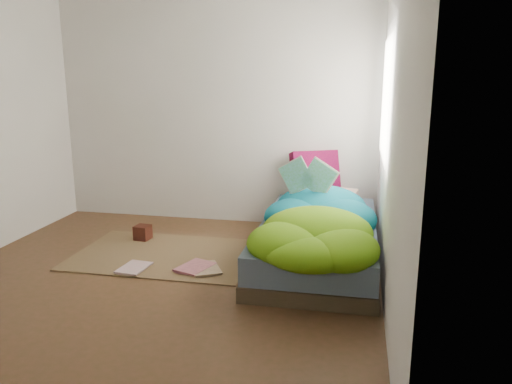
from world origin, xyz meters
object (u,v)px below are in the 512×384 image
pillow_magenta (315,175)px  floor_book_a (123,267)px  wooden_box (143,232)px  bed (318,241)px  open_book (307,166)px  floor_book_b (184,265)px

pillow_magenta → floor_book_a: pillow_magenta is taller
pillow_magenta → floor_book_a: 2.15m
wooden_box → floor_book_a: bearing=-78.7°
bed → floor_book_a: bearing=-160.7°
open_book → wooden_box: open_book is taller
wooden_box → floor_book_b: bearing=-43.2°
floor_book_b → wooden_box: bearing=156.5°
bed → floor_book_b: bed is taller
pillow_magenta → open_book: (-0.01, -0.76, 0.23)m
bed → wooden_box: (-1.74, 0.18, -0.09)m
open_book → floor_book_b: 1.38m
open_book → floor_book_a: (-1.47, -0.70, -0.79)m
open_book → floor_book_a: size_ratio=1.53×
open_book → floor_book_b: size_ratio=1.40×
wooden_box → floor_book_a: 0.75m
bed → pillow_magenta: size_ratio=4.10×
pillow_magenta → wooden_box: 1.85m
pillow_magenta → floor_book_a: size_ratio=1.70×
open_book → pillow_magenta: bearing=100.4°
bed → wooden_box: bed is taller
pillow_magenta → open_book: bearing=-115.7°
open_book → floor_book_a: open_book is taller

